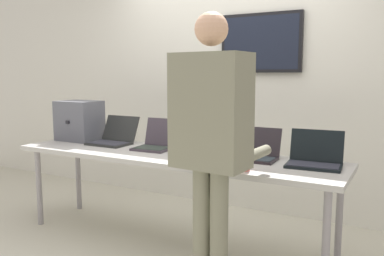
% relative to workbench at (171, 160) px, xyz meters
% --- Properties ---
extents(ground, '(8.00, 8.00, 0.04)m').
position_rel_workbench_xyz_m(ground, '(0.00, 0.00, -0.72)').
color(ground, '#BBB8A4').
extents(back_wall, '(8.00, 0.11, 2.44)m').
position_rel_workbench_xyz_m(back_wall, '(0.01, 1.13, 0.53)').
color(back_wall, silver).
rests_on(back_wall, ground).
extents(workbench, '(2.77, 0.70, 0.75)m').
position_rel_workbench_xyz_m(workbench, '(0.00, 0.00, 0.00)').
color(workbench, '#ACAAA5').
rests_on(workbench, ground).
extents(equipment_box, '(0.40, 0.31, 0.38)m').
position_rel_workbench_xyz_m(equipment_box, '(-1.14, 0.14, 0.24)').
color(equipment_box, '#555761').
rests_on(equipment_box, workbench).
extents(laptop_station_0, '(0.38, 0.36, 0.25)m').
position_rel_workbench_xyz_m(laptop_station_0, '(-0.71, 0.14, 0.11)').
color(laptop_station_0, '#262827').
rests_on(laptop_station_0, workbench).
extents(laptop_station_1, '(0.32, 0.33, 0.25)m').
position_rel_workbench_xyz_m(laptop_station_1, '(-0.23, 0.12, 0.11)').
color(laptop_station_1, '#3C343E').
rests_on(laptop_station_1, workbench).
extents(laptop_station_2, '(0.35, 0.35, 0.23)m').
position_rel_workbench_xyz_m(laptop_station_2, '(0.21, 0.13, 0.11)').
color(laptop_station_2, '#35393D').
rests_on(laptop_station_2, workbench).
extents(laptop_station_3, '(0.31, 0.30, 0.23)m').
position_rel_workbench_xyz_m(laptop_station_3, '(0.69, 0.14, 0.11)').
color(laptop_station_3, black).
rests_on(laptop_station_3, workbench).
extents(laptop_station_4, '(0.39, 0.32, 0.24)m').
position_rel_workbench_xyz_m(laptop_station_4, '(1.12, 0.12, 0.11)').
color(laptop_station_4, black).
rests_on(laptop_station_4, workbench).
extents(person, '(0.46, 0.61, 1.75)m').
position_rel_workbench_xyz_m(person, '(0.67, -0.62, 0.36)').
color(person, slate).
rests_on(person, ground).
extents(coffee_mug, '(0.08, 0.08, 0.10)m').
position_rel_workbench_xyz_m(coffee_mug, '(0.73, -0.25, 0.10)').
color(coffee_mug, '#C6453F').
rests_on(coffee_mug, workbench).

